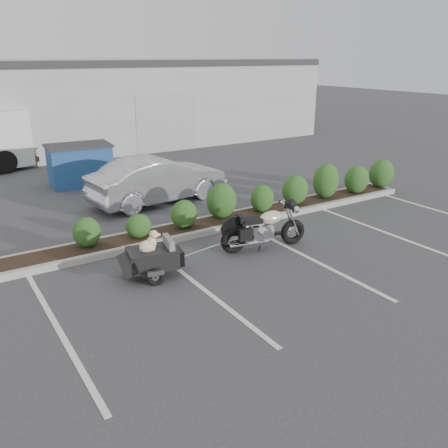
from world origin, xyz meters
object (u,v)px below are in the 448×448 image
motorcycle (264,229)px  pet_trailer (152,257)px  sedan (158,180)px  dumpster (80,164)px

motorcycle → pet_trailer: 2.78m
sedan → pet_trailer: bearing=147.0°
sedan → dumpster: (-1.36, 3.32, 0.01)m
motorcycle → pet_trailer: bearing=-169.2°
pet_trailer → sedan: bearing=74.7°
pet_trailer → dumpster: dumpster is taller
motorcycle → sedan: (-0.46, 4.65, 0.21)m
motorcycle → pet_trailer: size_ratio=1.23×
dumpster → sedan: bearing=-63.3°
sedan → dumpster: 3.59m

